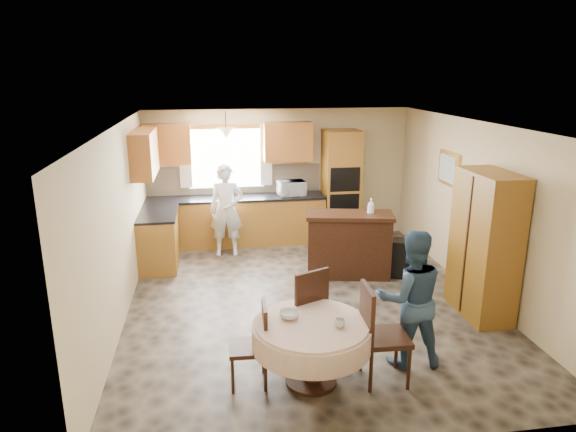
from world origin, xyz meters
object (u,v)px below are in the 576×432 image
Objects in this scene: chair_back at (306,307)px; person_sink at (226,210)px; sideboard at (349,247)px; cupboard at (485,245)px; dining_table at (312,336)px; chair_left at (255,340)px; oven_tower at (341,186)px; person_dining at (410,298)px; chair_right at (378,330)px.

person_sink is (-0.76, 3.52, 0.23)m from chair_back.
sideboard is 0.70× the size of cupboard.
sideboard is 3.05m from dining_table.
cupboard is 2.16× the size of chair_left.
oven_tower reaches higher than person_sink.
cupboard is at bearing 170.67° from chair_back.
person_dining reaches higher than chair_left.
cupboard is at bearing -72.55° from oven_tower.
oven_tower reaches higher than dining_table.
person_sink reaches higher than dining_table.
person_sink is (-0.13, 4.03, 0.32)m from chair_left.
oven_tower reaches higher than cupboard.
person_sink is (-2.20, -0.53, -0.24)m from oven_tower.
chair_left is at bearing 15.58° from chair_back.
person_dining is at bearing 11.28° from dining_table.
person_sink is (-1.88, 1.30, 0.33)m from sideboard.
person_dining is at bearing -79.20° from sideboard.
cupboard is 2.88m from dining_table.
chair_left is at bearing -84.86° from person_sink.
cupboard is 2.32m from chair_right.
chair_left is 0.58× the size of person_dining.
oven_tower is 4.44m from person_dining.
chair_right is 0.57m from person_dining.
dining_table is (-1.49, -4.65, -0.52)m from oven_tower.
person_sink reaches higher than chair_back.
chair_back is 3.61m from person_sink.
oven_tower is at bearing 91.35° from sideboard.
chair_left is 1.75m from person_dining.
oven_tower is 2.35× the size of chair_left.
chair_right reaches higher than chair_back.
oven_tower is 4.91m from dining_table.
oven_tower reaches higher than chair_right.
person_dining is (0.46, 0.29, 0.19)m from chair_right.
chair_left is at bearing 171.62° from dining_table.
person_sink is at bearing -166.48° from oven_tower.
chair_right is (0.63, -0.66, 0.01)m from chair_back.
cupboard reaches higher than sideboard.
sideboard is 1.26× the size of chair_right.
chair_right is (-1.88, -1.30, -0.38)m from cupboard.
sideboard is at bearing -31.41° from person_sink.
dining_table is (-1.17, -2.82, 0.06)m from sideboard.
sideboard is at bearing 67.46° from dining_table.
chair_right is 4.41m from person_sink.
oven_tower is 4.32m from chair_back.
chair_back is at bearing -14.48° from person_dining.
chair_left is 0.55× the size of person_sink.
cupboard reaches higher than person_sink.
sideboard is at bearing -7.39° from chair_right.
chair_right is 0.69× the size of person_dining.
chair_back is 0.65× the size of person_sink.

